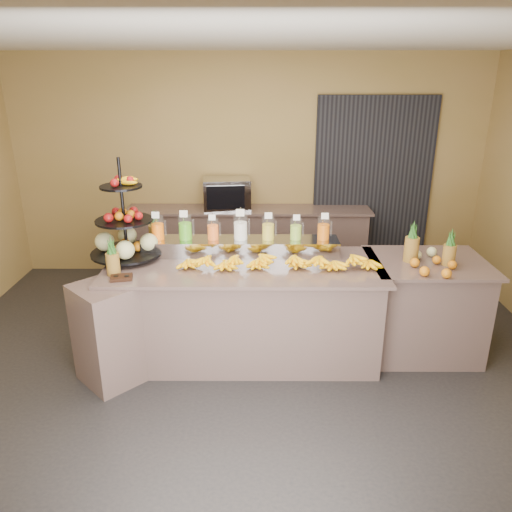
{
  "coord_description": "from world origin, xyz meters",
  "views": [
    {
      "loc": [
        0.12,
        -3.89,
        2.58
      ],
      "look_at": [
        0.11,
        0.3,
        1.01
      ],
      "focal_mm": 35.0,
      "sensor_mm": 36.0,
      "label": 1
    }
  ],
  "objects_px": {
    "fruit_stand": "(130,234)",
    "oven_warmer": "(227,194)",
    "condiment_caddy": "(121,278)",
    "right_fruit_pile": "(431,259)",
    "banana_heap": "(278,259)",
    "pitcher_tray": "(241,247)"
  },
  "relations": [
    {
      "from": "fruit_stand",
      "to": "oven_warmer",
      "type": "distance_m",
      "value": 1.94
    },
    {
      "from": "pitcher_tray",
      "to": "banana_heap",
      "type": "bearing_deg",
      "value": -43.89
    },
    {
      "from": "condiment_caddy",
      "to": "oven_warmer",
      "type": "xyz_separation_m",
      "value": [
        0.76,
        2.28,
        0.18
      ]
    },
    {
      "from": "pitcher_tray",
      "to": "oven_warmer",
      "type": "height_order",
      "value": "oven_warmer"
    },
    {
      "from": "fruit_stand",
      "to": "condiment_caddy",
      "type": "distance_m",
      "value": 0.56
    },
    {
      "from": "fruit_stand",
      "to": "condiment_caddy",
      "type": "bearing_deg",
      "value": -72.46
    },
    {
      "from": "fruit_stand",
      "to": "condiment_caddy",
      "type": "relative_size",
      "value": 5.24
    },
    {
      "from": "right_fruit_pile",
      "to": "oven_warmer",
      "type": "bearing_deg",
      "value": 134.11
    },
    {
      "from": "banana_heap",
      "to": "oven_warmer",
      "type": "xyz_separation_m",
      "value": [
        -0.57,
        2.0,
        0.12
      ]
    },
    {
      "from": "banana_heap",
      "to": "fruit_stand",
      "type": "distance_m",
      "value": 1.38
    },
    {
      "from": "right_fruit_pile",
      "to": "oven_warmer",
      "type": "distance_m",
      "value": 2.78
    },
    {
      "from": "banana_heap",
      "to": "pitcher_tray",
      "type": "bearing_deg",
      "value": 136.11
    },
    {
      "from": "condiment_caddy",
      "to": "right_fruit_pile",
      "type": "xyz_separation_m",
      "value": [
        2.69,
        0.29,
        0.06
      ]
    },
    {
      "from": "pitcher_tray",
      "to": "banana_heap",
      "type": "height_order",
      "value": "banana_heap"
    },
    {
      "from": "condiment_caddy",
      "to": "right_fruit_pile",
      "type": "bearing_deg",
      "value": 6.14
    },
    {
      "from": "banana_heap",
      "to": "condiment_caddy",
      "type": "bearing_deg",
      "value": -167.8
    },
    {
      "from": "oven_warmer",
      "to": "fruit_stand",
      "type": "bearing_deg",
      "value": -119.88
    },
    {
      "from": "fruit_stand",
      "to": "pitcher_tray",
      "type": "bearing_deg",
      "value": 20.3
    },
    {
      "from": "pitcher_tray",
      "to": "fruit_stand",
      "type": "distance_m",
      "value": 1.03
    },
    {
      "from": "banana_heap",
      "to": "fruit_stand",
      "type": "height_order",
      "value": "fruit_stand"
    },
    {
      "from": "oven_warmer",
      "to": "right_fruit_pile",
      "type": "bearing_deg",
      "value": -51.94
    },
    {
      "from": "pitcher_tray",
      "to": "right_fruit_pile",
      "type": "xyz_separation_m",
      "value": [
        1.7,
        -0.32,
        -0.0
      ]
    }
  ]
}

